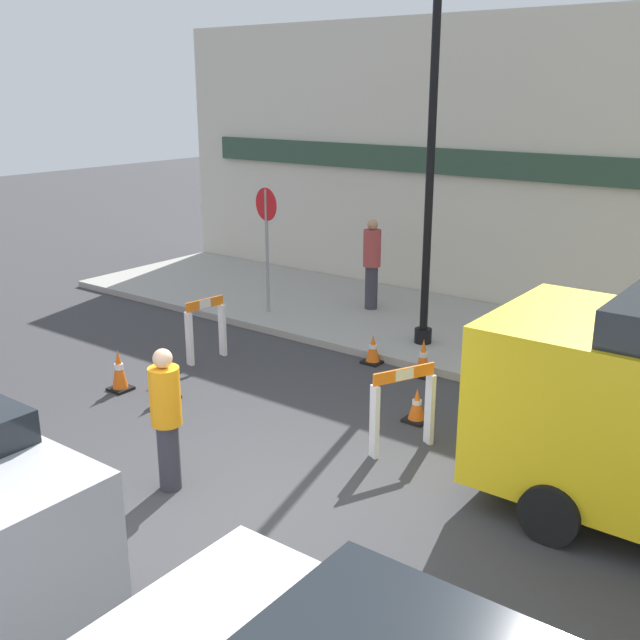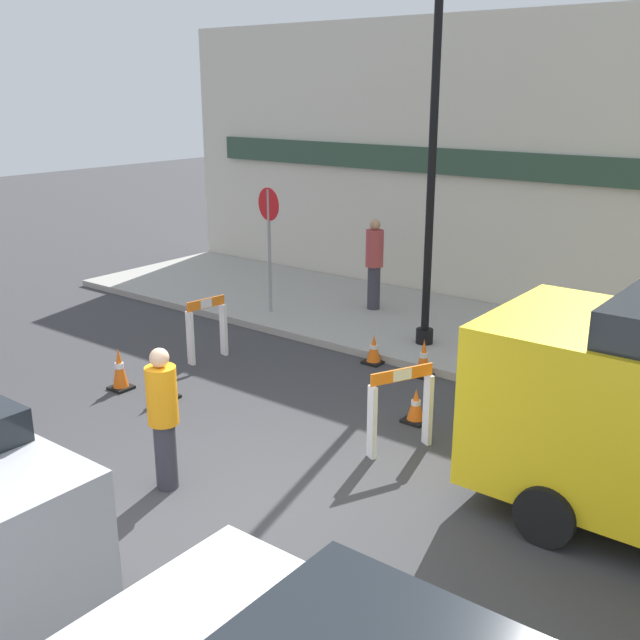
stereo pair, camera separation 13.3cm
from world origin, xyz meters
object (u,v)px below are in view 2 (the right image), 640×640
object	(u,v)px
stop_sign	(269,230)
person_pedestrian	(374,261)
streetlamp_post	(435,93)
person_worker	(163,414)

from	to	relation	value
stop_sign	person_pedestrian	xyz separation A→B (m)	(1.44, 1.34, -0.63)
streetlamp_post	stop_sign	size ratio (longest dim) A/B	2.69
stop_sign	person_worker	world-z (taller)	stop_sign
streetlamp_post	person_pedestrian	world-z (taller)	streetlamp_post
streetlamp_post	person_worker	xyz separation A→B (m)	(0.04, -5.60, -3.23)
stop_sign	person_worker	distance (m)	6.38
stop_sign	person_pedestrian	world-z (taller)	stop_sign
stop_sign	person_worker	xyz separation A→B (m)	(3.27, -5.42, -0.82)
person_worker	person_pedestrian	world-z (taller)	person_pedestrian
streetlamp_post	stop_sign	xyz separation A→B (m)	(-3.23, -0.18, -2.41)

